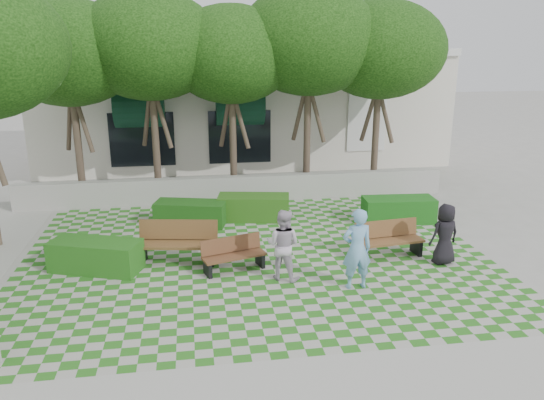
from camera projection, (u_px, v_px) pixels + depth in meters
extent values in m
plane|color=gray|center=(261.00, 273.00, 12.93)|extent=(90.00, 90.00, 0.00)
plane|color=#2B721E|center=(256.00, 257.00, 13.88)|extent=(12.00, 12.00, 0.00)
cube|color=#9E9B93|center=(301.00, 394.00, 8.48)|extent=(16.00, 2.00, 0.01)
cube|color=#9E9B93|center=(237.00, 189.00, 18.67)|extent=(15.00, 0.36, 0.90)
cube|color=brown|center=(390.00, 241.00, 13.79)|extent=(1.82, 0.74, 0.06)
cube|color=brown|center=(386.00, 228.00, 13.95)|extent=(1.77, 0.33, 0.44)
cube|color=black|center=(362.00, 252.00, 13.65)|extent=(0.15, 0.50, 0.43)
cube|color=black|center=(416.00, 246.00, 14.06)|extent=(0.15, 0.50, 0.43)
cube|color=#54321D|center=(234.00, 256.00, 12.96)|extent=(1.63, 0.90, 0.05)
cube|color=#54321D|center=(231.00, 244.00, 13.09)|extent=(1.52, 0.55, 0.39)
cube|color=black|center=(208.00, 269.00, 12.73)|extent=(0.21, 0.44, 0.38)
cube|color=black|center=(260.00, 259.00, 13.30)|extent=(0.21, 0.44, 0.38)
cube|color=brown|center=(177.00, 244.00, 13.39)|extent=(2.09, 0.95, 0.07)
cube|color=brown|center=(178.00, 229.00, 13.58)|extent=(2.01, 0.49, 0.51)
cube|color=black|center=(142.00, 254.00, 13.48)|extent=(0.21, 0.57, 0.49)
cube|color=black|center=(213.00, 254.00, 13.45)|extent=(0.21, 0.57, 0.49)
cube|color=#165316|center=(398.00, 210.00, 16.55)|extent=(2.25, 1.03, 0.77)
cube|color=#235115|center=(254.00, 207.00, 16.76)|extent=(2.36, 1.29, 0.78)
cube|color=#174512|center=(191.00, 213.00, 16.24)|extent=(2.27, 1.36, 0.74)
cube|color=#1C5216|center=(96.00, 256.00, 12.99)|extent=(2.35, 1.56, 0.77)
imported|color=#75ACD6|center=(357.00, 249.00, 11.91)|extent=(0.71, 0.48, 1.90)
imported|color=black|center=(445.00, 234.00, 13.29)|extent=(0.84, 0.63, 1.57)
imported|color=silver|center=(283.00, 245.00, 12.41)|extent=(1.04, 0.97, 1.71)
cylinder|color=#47382B|center=(78.00, 148.00, 18.78)|extent=(0.26, 0.26, 3.64)
ellipsoid|color=#1E4C11|center=(68.00, 53.00, 17.85)|extent=(4.80, 4.80, 3.60)
cylinder|color=#47382B|center=(156.00, 143.00, 19.16)|extent=(0.26, 0.26, 3.81)
ellipsoid|color=#1E4C11|center=(150.00, 45.00, 18.19)|extent=(5.00, 5.00, 3.75)
cylinder|color=#47382B|center=(233.00, 144.00, 19.61)|extent=(0.26, 0.26, 3.58)
ellipsoid|color=#1E4C11|center=(231.00, 54.00, 18.70)|extent=(4.60, 4.60, 3.45)
cylinder|color=#47382B|center=(307.00, 137.00, 19.98)|extent=(0.26, 0.26, 3.92)
ellipsoid|color=#1E4C11|center=(309.00, 41.00, 18.98)|extent=(5.20, 5.20, 3.90)
cylinder|color=#47382B|center=(375.00, 138.00, 20.41)|extent=(0.26, 0.26, 3.70)
ellipsoid|color=#1E4C11|center=(380.00, 50.00, 19.47)|extent=(4.80, 4.80, 3.60)
cube|color=silver|center=(242.00, 104.00, 25.80)|extent=(18.00, 8.00, 5.00)
cube|color=white|center=(251.00, 53.00, 21.30)|extent=(18.00, 0.30, 0.30)
cube|color=black|center=(367.00, 120.00, 22.83)|extent=(1.40, 0.10, 2.40)
cylinder|color=#0F3A26|center=(140.00, 105.00, 21.19)|extent=(3.00, 1.80, 1.80)
cube|color=black|center=(142.00, 140.00, 21.59)|extent=(2.60, 0.08, 2.20)
cylinder|color=#0F3A26|center=(239.00, 103.00, 21.78)|extent=(3.00, 1.80, 1.80)
cube|color=black|center=(240.00, 137.00, 22.18)|extent=(2.60, 0.08, 2.20)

